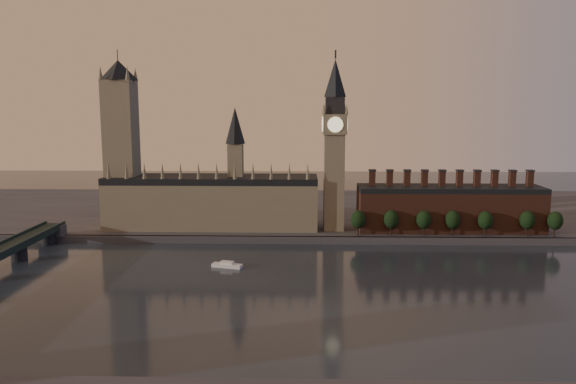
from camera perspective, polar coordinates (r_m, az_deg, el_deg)
name	(u,v)px	position (r m, az deg, el deg)	size (l,w,h in m)	color
ground	(324,296)	(239.62, 3.65, -10.50)	(900.00, 900.00, 0.00)	black
north_bank	(315,212)	(411.43, 2.71, -2.01)	(900.00, 182.00, 4.00)	#4B4B50
palace_of_westminster	(213,199)	(350.08, -7.64, -0.73)	(130.00, 30.30, 74.00)	#787055
victoria_tower	(121,138)	(359.06, -16.59, 5.24)	(24.00, 24.00, 108.00)	#787055
big_ben	(334,143)	(337.28, 4.74, 4.98)	(15.00, 15.00, 107.00)	#787055
chimney_block	(449,208)	(353.02, 16.08, -1.55)	(110.00, 25.00, 37.00)	brown
embankment_tree_0	(358,220)	(328.52, 7.16, -2.79)	(8.60, 8.60, 14.88)	black
embankment_tree_1	(391,219)	(332.01, 10.44, -2.75)	(8.60, 8.60, 14.88)	black
embankment_tree_2	(424,220)	(334.88, 13.64, -2.75)	(8.60, 8.60, 14.88)	black
embankment_tree_3	(453,220)	(339.37, 16.39, -2.71)	(8.60, 8.60, 14.88)	black
embankment_tree_4	(486,220)	(343.31, 19.43, -2.73)	(8.60, 8.60, 14.88)	black
embankment_tree_5	(527,220)	(352.83, 23.14, -2.64)	(8.60, 8.60, 14.88)	black
embankment_tree_6	(555,221)	(357.46, 25.51, -2.65)	(8.60, 8.60, 14.88)	black
river_boat	(227,265)	(280.55, -6.21, -7.38)	(15.66, 8.12, 3.01)	white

